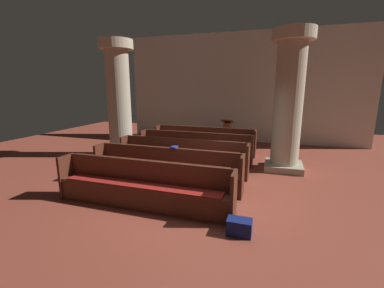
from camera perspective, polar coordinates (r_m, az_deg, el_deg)
name	(u,v)px	position (r m, az deg, el deg)	size (l,w,h in m)	color
ground_plane	(200,194)	(5.76, 1.89, -11.00)	(19.20, 19.20, 0.00)	brown
back_wall	(241,88)	(11.25, 10.84, 12.06)	(10.00, 0.16, 4.50)	silver
pew_row_0	(204,139)	(9.12, 2.67, 1.02)	(3.60, 0.46, 0.91)	#4C2316
pew_row_1	(194,146)	(8.06, 0.55, -0.49)	(3.60, 0.46, 0.91)	#4C2316
pew_row_2	(182,155)	(7.03, -2.21, -2.45)	(3.60, 0.47, 0.91)	#4C2316
pew_row_3	(165,167)	(6.03, -5.91, -5.06)	(3.60, 0.46, 0.91)	#4C2316
pew_row_4	(142,184)	(5.09, -11.08, -8.64)	(3.60, 0.46, 0.91)	#4C2316
pillar_aisle_side	(289,100)	(7.51, 20.64, 9.13)	(1.10, 1.10, 3.77)	#9F967E
pillar_far_side	(119,98)	(8.97, -15.93, 9.87)	(1.10, 1.10, 3.77)	#9F967E
lectern	(227,135)	(10.19, 7.82, 1.97)	(0.48, 0.45, 1.08)	brown
hymn_book	(174,147)	(6.03, -3.96, -0.70)	(0.14, 0.20, 0.04)	navy
kneeler_box_navy	(239,227)	(4.35, 10.45, -17.63)	(0.39, 0.25, 0.26)	navy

